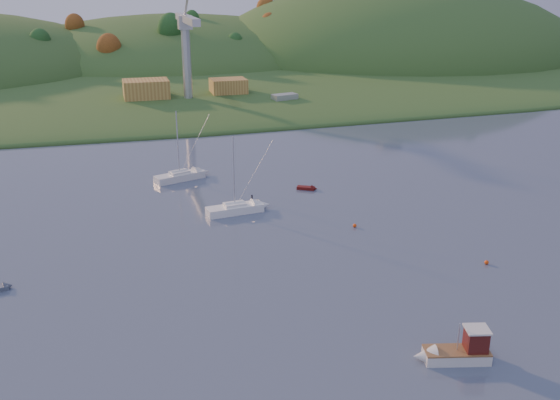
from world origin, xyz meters
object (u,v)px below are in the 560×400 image
object	(u,v)px
canoe	(252,205)
fishing_boat	(452,352)
sailboat_far	(180,176)
red_tender	(310,188)
grey_dinghy	(1,288)
sailboat_near	(235,208)

from	to	relation	value
canoe	fishing_boat	bearing A→B (deg)	-176.66
sailboat_far	canoe	xyz separation A→B (m)	(8.31, -15.59, -0.42)
sailboat_far	red_tender	world-z (taller)	sailboat_far
red_tender	grey_dinghy	bearing A→B (deg)	-122.84
sailboat_near	sailboat_far	distance (m)	18.04
sailboat_far	canoe	bearing A→B (deg)	-80.78
canoe	red_tender	bearing A→B (deg)	-70.78
fishing_boat	grey_dinghy	world-z (taller)	fishing_boat
sailboat_far	red_tender	size ratio (longest dim) A/B	3.43
canoe	grey_dinghy	world-z (taller)	grey_dinghy
fishing_boat	sailboat_far	size ratio (longest dim) A/B	0.60
sailboat_near	grey_dinghy	distance (m)	32.52
sailboat_far	grey_dinghy	bearing A→B (deg)	-144.43
red_tender	sailboat_far	bearing A→B (deg)	-179.78
sailboat_near	grey_dinghy	world-z (taller)	sailboat_near
canoe	grey_dinghy	size ratio (longest dim) A/B	0.90
sailboat_far	red_tender	bearing A→B (deg)	-48.15
sailboat_near	grey_dinghy	bearing A→B (deg)	-158.47
sailboat_far	fishing_boat	bearing A→B (deg)	-93.58
sailboat_far	grey_dinghy	xyz separation A→B (m)	(-23.29, -32.53, -0.49)
sailboat_far	grey_dinghy	world-z (taller)	sailboat_far
sailboat_near	red_tender	xyz separation A→B (m)	(13.36, 6.68, -0.49)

